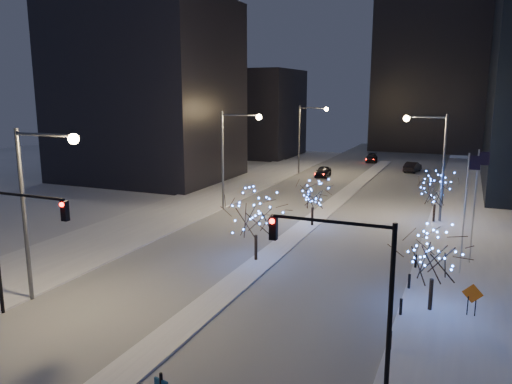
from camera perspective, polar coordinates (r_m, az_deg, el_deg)
The scene contains 24 objects.
ground at distance 25.18m, azimuth -11.30°, elevation -17.16°, with size 160.00×160.00×0.00m, color white.
road at distance 55.92m, azimuth 9.19°, elevation -1.11°, with size 20.00×130.00×0.02m, color #9DA1AA.
median at distance 51.18m, azimuth 7.84°, elevation -2.15°, with size 2.00×80.00×0.15m, color white.
east_sidewalk at distance 39.98m, azimuth 25.20°, elevation -7.02°, with size 10.00×90.00×0.15m, color white.
west_sidewalk at distance 48.07m, azimuth -11.79°, elevation -3.17°, with size 8.00×90.00×0.15m, color white.
filler_west_near at distance 71.00m, azimuth -12.36°, elevation 11.15°, with size 22.00×18.00×24.00m, color black.
filler_west_far at distance 96.36m, azimuth -0.83°, elevation 9.01°, with size 18.00×16.00×16.00m, color black.
horizon_block at distance 110.70m, azimuth 20.10°, elevation 15.38°, with size 24.00×14.00×42.00m, color black.
street_lamp_w_near at distance 30.10m, azimuth -23.84°, elevation -0.02°, with size 4.40×0.56×10.00m.
street_lamp_w_mid at distance 50.37m, azimuth -2.76°, elevation 5.15°, with size 4.40×0.56×10.00m.
street_lamp_w_far at distance 73.61m, azimuth 5.76°, elevation 7.06°, with size 4.40×0.56×10.00m.
street_lamp_east at distance 48.50m, azimuth 19.65°, elevation 4.20°, with size 3.90×0.56×10.00m.
traffic_signal_west at distance 28.81m, azimuth -25.76°, elevation -4.21°, with size 5.26×0.43×7.00m.
traffic_signal_east at distance 20.77m, azimuth 10.98°, elevation -9.05°, with size 5.26×0.43×7.00m.
flagpoles at distance 36.08m, azimuth 23.39°, elevation -0.99°, with size 1.35×2.60×8.00m.
bollards at distance 30.42m, azimuth 16.69°, elevation -11.02°, with size 0.16×12.16×0.90m.
car_near at distance 72.01m, azimuth 7.68°, elevation 2.32°, with size 1.80×4.47×1.52m, color black.
car_mid at distance 79.49m, azimuth 17.45°, elevation 2.76°, with size 1.63×4.68×1.54m, color black.
car_far at distance 88.94m, azimuth 13.10°, elevation 3.80°, with size 1.95×4.80×1.39m, color black.
holiday_tree_median_near at distance 35.10m, azimuth -0.01°, elevation -2.56°, with size 4.26×4.26×5.18m.
holiday_tree_median_far at distance 44.70m, azimuth 6.51°, elevation -0.29°, with size 3.19×3.19×4.26m.
holiday_tree_plaza_near at distance 28.77m, azimuth 19.63°, elevation -6.84°, with size 4.09×4.09×4.75m.
holiday_tree_plaza_far at distance 48.57m, azimuth 19.84°, elevation 0.14°, with size 3.46×3.46×4.46m.
construction_sign at distance 29.50m, azimuth 23.49°, elevation -10.90°, with size 1.08×0.17×1.79m.
Camera 1 is at (12.79, -18.12, 11.93)m, focal length 35.00 mm.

